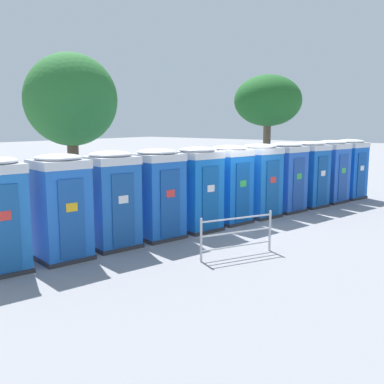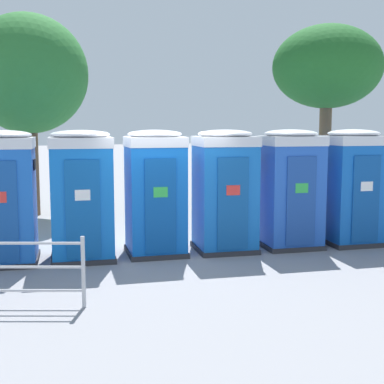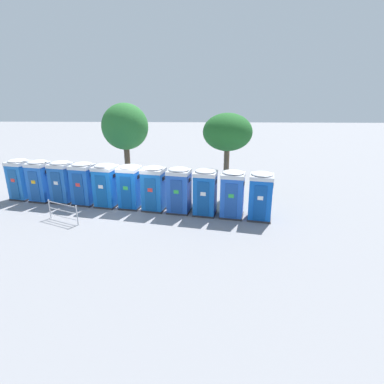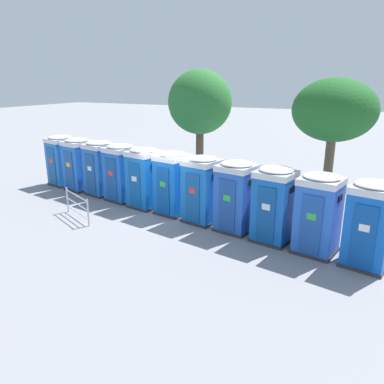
{
  "view_description": "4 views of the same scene",
  "coord_description": "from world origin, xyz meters",
  "px_view_note": "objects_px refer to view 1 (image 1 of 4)",
  "views": [
    {
      "loc": [
        -12.14,
        -7.96,
        3.28
      ],
      "look_at": [
        -1.62,
        0.24,
        1.18
      ],
      "focal_mm": 42.0,
      "sensor_mm": 36.0,
      "label": 1
    },
    {
      "loc": [
        -3.8,
        -10.14,
        2.64
      ],
      "look_at": [
        0.74,
        -0.21,
        1.26
      ],
      "focal_mm": 50.0,
      "sensor_mm": 36.0,
      "label": 2
    },
    {
      "loc": [
        4.18,
        -16.34,
        6.21
      ],
      "look_at": [
        3.58,
        -0.75,
        1.21
      ],
      "focal_mm": 28.0,
      "sensor_mm": 36.0,
      "label": 3
    },
    {
      "loc": [
        7.04,
        -12.57,
        5.19
      ],
      "look_at": [
        0.96,
        -0.25,
        1.08
      ],
      "focal_mm": 35.0,
      "sensor_mm": 36.0,
      "label": 4
    }
  ],
  "objects_px": {
    "portapotty_7": "(286,177)",
    "street_tree_0": "(71,101)",
    "portapotty_6": "(260,180)",
    "portapotty_9": "(331,171)",
    "portapotty_10": "(349,169)",
    "portapotty_5": "(229,184)",
    "street_tree_1": "(268,102)",
    "portapotty_1": "(60,207)",
    "portapotty_8": "(310,174)",
    "portapotty_2": "(112,199)",
    "event_barrier": "(237,234)",
    "portapotty_4": "(197,188)",
    "portapotty_3": "(158,193)"
  },
  "relations": [
    {
      "from": "portapotty_9",
      "to": "portapotty_10",
      "type": "xyz_separation_m",
      "value": [
        1.44,
        -0.28,
        0.0
      ]
    },
    {
      "from": "portapotty_9",
      "to": "portapotty_6",
      "type": "bearing_deg",
      "value": 168.8
    },
    {
      "from": "portapotty_10",
      "to": "portapotty_7",
      "type": "bearing_deg",
      "value": 168.74
    },
    {
      "from": "portapotty_1",
      "to": "portapotty_4",
      "type": "relative_size",
      "value": 1.0
    },
    {
      "from": "portapotty_7",
      "to": "portapotty_6",
      "type": "bearing_deg",
      "value": 169.32
    },
    {
      "from": "portapotty_2",
      "to": "portapotty_6",
      "type": "relative_size",
      "value": 1.0
    },
    {
      "from": "portapotty_7",
      "to": "street_tree_0",
      "type": "xyz_separation_m",
      "value": [
        -4.47,
        6.53,
        2.76
      ]
    },
    {
      "from": "portapotty_6",
      "to": "street_tree_0",
      "type": "distance_m",
      "value": 7.48
    },
    {
      "from": "portapotty_2",
      "to": "street_tree_0",
      "type": "xyz_separation_m",
      "value": [
        2.72,
        5.12,
        2.76
      ]
    },
    {
      "from": "portapotty_1",
      "to": "portapotty_8",
      "type": "height_order",
      "value": "same"
    },
    {
      "from": "portapotty_1",
      "to": "portapotty_8",
      "type": "xyz_separation_m",
      "value": [
        10.09,
        -1.89,
        -0.0
      ]
    },
    {
      "from": "portapotty_7",
      "to": "portapotty_9",
      "type": "xyz_separation_m",
      "value": [
        2.88,
        -0.58,
        0.0
      ]
    },
    {
      "from": "portapotty_10",
      "to": "street_tree_1",
      "type": "xyz_separation_m",
      "value": [
        -1.59,
        3.16,
        2.86
      ]
    },
    {
      "from": "portapotty_2",
      "to": "portapotty_6",
      "type": "height_order",
      "value": "same"
    },
    {
      "from": "portapotty_7",
      "to": "portapotty_1",
      "type": "bearing_deg",
      "value": 169.61
    },
    {
      "from": "portapotty_5",
      "to": "portapotty_10",
      "type": "bearing_deg",
      "value": -11.31
    },
    {
      "from": "portapotty_2",
      "to": "portapotty_7",
      "type": "relative_size",
      "value": 1.0
    },
    {
      "from": "portapotty_2",
      "to": "portapotty_7",
      "type": "bearing_deg",
      "value": -11.13
    },
    {
      "from": "portapotty_9",
      "to": "street_tree_0",
      "type": "bearing_deg",
      "value": 135.93
    },
    {
      "from": "portapotty_2",
      "to": "street_tree_0",
      "type": "distance_m",
      "value": 6.42
    },
    {
      "from": "portapotty_9",
      "to": "portapotty_10",
      "type": "distance_m",
      "value": 1.47
    },
    {
      "from": "portapotty_2",
      "to": "portapotty_4",
      "type": "height_order",
      "value": "same"
    },
    {
      "from": "event_barrier",
      "to": "portapotty_5",
      "type": "bearing_deg",
      "value": 36.17
    },
    {
      "from": "portapotty_3",
      "to": "portapotty_7",
      "type": "xyz_separation_m",
      "value": [
        5.77,
        -1.09,
        0.0
      ]
    },
    {
      "from": "portapotty_9",
      "to": "street_tree_0",
      "type": "relative_size",
      "value": 0.44
    },
    {
      "from": "portapotty_1",
      "to": "portapotty_8",
      "type": "bearing_deg",
      "value": -10.63
    },
    {
      "from": "portapotty_8",
      "to": "portapotty_10",
      "type": "bearing_deg",
      "value": -10.87
    },
    {
      "from": "portapotty_5",
      "to": "street_tree_1",
      "type": "relative_size",
      "value": 0.48
    },
    {
      "from": "portapotty_10",
      "to": "portapotty_4",
      "type": "bearing_deg",
      "value": 169.28
    },
    {
      "from": "portapotty_1",
      "to": "event_barrier",
      "type": "height_order",
      "value": "portapotty_1"
    },
    {
      "from": "street_tree_0",
      "to": "portapotty_3",
      "type": "bearing_deg",
      "value": -103.36
    },
    {
      "from": "street_tree_0",
      "to": "portapotty_6",
      "type": "bearing_deg",
      "value": -64.16
    },
    {
      "from": "portapotty_1",
      "to": "portapotty_5",
      "type": "height_order",
      "value": "same"
    },
    {
      "from": "event_barrier",
      "to": "portapotty_7",
      "type": "bearing_deg",
      "value": 15.39
    },
    {
      "from": "portapotty_1",
      "to": "portapotty_10",
      "type": "distance_m",
      "value": 13.2
    },
    {
      "from": "event_barrier",
      "to": "portapotty_6",
      "type": "bearing_deg",
      "value": 23.07
    },
    {
      "from": "portapotty_6",
      "to": "portapotty_9",
      "type": "height_order",
      "value": "same"
    },
    {
      "from": "portapotty_5",
      "to": "portapotty_4",
      "type": "bearing_deg",
      "value": 172.22
    },
    {
      "from": "portapotty_8",
      "to": "street_tree_0",
      "type": "xyz_separation_m",
      "value": [
        -5.91,
        6.84,
        2.76
      ]
    },
    {
      "from": "portapotty_4",
      "to": "portapotty_10",
      "type": "bearing_deg",
      "value": -10.72
    },
    {
      "from": "portapotty_1",
      "to": "street_tree_1",
      "type": "distance_m",
      "value": 11.76
    },
    {
      "from": "portapotty_2",
      "to": "portapotty_10",
      "type": "xyz_separation_m",
      "value": [
        11.52,
        -2.28,
        0.0
      ]
    },
    {
      "from": "portapotty_7",
      "to": "street_tree_1",
      "type": "xyz_separation_m",
      "value": [
        2.73,
        2.3,
        2.86
      ]
    },
    {
      "from": "portapotty_2",
      "to": "portapotty_6",
      "type": "xyz_separation_m",
      "value": [
        5.76,
        -1.14,
        0.0
      ]
    },
    {
      "from": "portapotty_7",
      "to": "portapotty_10",
      "type": "relative_size",
      "value": 1.0
    },
    {
      "from": "portapotty_5",
      "to": "event_barrier",
      "type": "bearing_deg",
      "value": -143.83
    },
    {
      "from": "portapotty_5",
      "to": "portapotty_7",
      "type": "distance_m",
      "value": 2.93
    },
    {
      "from": "portapotty_10",
      "to": "street_tree_1",
      "type": "distance_m",
      "value": 4.55
    },
    {
      "from": "portapotty_5",
      "to": "street_tree_1",
      "type": "bearing_deg",
      "value": 17.09
    },
    {
      "from": "portapotty_3",
      "to": "street_tree_1",
      "type": "height_order",
      "value": "street_tree_1"
    }
  ]
}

